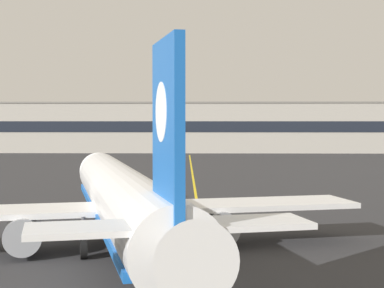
% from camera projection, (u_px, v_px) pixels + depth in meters
% --- Properties ---
extents(taxiway_centreline, '(6.72, 179.90, 0.01)m').
position_uv_depth(taxiway_centreline, '(198.00, 207.00, 59.64)').
color(taxiway_centreline, yellow).
rests_on(taxiway_centreline, ground).
extents(airliner_foreground, '(32.19, 40.92, 11.65)m').
position_uv_depth(airliner_foreground, '(123.00, 199.00, 39.51)').
color(airliner_foreground, white).
rests_on(airliner_foreground, ground).
extents(safety_cone_by_nose_gear, '(0.44, 0.44, 0.55)m').
position_uv_depth(safety_cone_by_nose_gear, '(146.00, 208.00, 56.94)').
color(safety_cone_by_nose_gear, orange).
rests_on(safety_cone_by_nose_gear, ground).
extents(terminal_building, '(120.37, 12.40, 13.30)m').
position_uv_depth(terminal_building, '(206.00, 127.00, 162.84)').
color(terminal_building, '#9E998E').
rests_on(terminal_building, ground).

